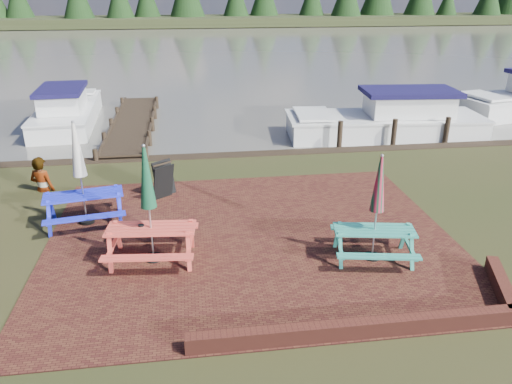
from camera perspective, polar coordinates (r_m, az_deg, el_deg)
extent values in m
plane|color=black|center=(10.44, 0.13, -7.90)|extent=(120.00, 120.00, 0.00)
cube|color=#381512|center=(11.30, -0.58, -5.30)|extent=(9.00, 7.50, 0.02)
cube|color=#4C1E16|center=(8.59, 12.99, -14.89)|extent=(6.00, 0.22, 0.30)
cube|color=#4C1E16|center=(10.39, 26.26, -9.73)|extent=(0.82, 1.77, 0.30)
cube|color=#4A4740|center=(46.22, -6.54, 15.94)|extent=(120.00, 60.00, 0.02)
cube|color=black|center=(75.06, -7.32, 18.83)|extent=(120.00, 10.00, 1.20)
cube|color=teal|center=(10.48, 13.39, -4.25)|extent=(1.72, 0.92, 0.04)
cube|color=teal|center=(10.07, 13.87, -7.17)|extent=(1.65, 0.51, 0.04)
cube|color=teal|center=(11.14, 12.72, -4.02)|extent=(1.65, 0.51, 0.04)
cube|color=teal|center=(10.52, 9.42, -5.87)|extent=(0.32, 1.41, 0.67)
cube|color=teal|center=(10.79, 16.94, -5.84)|extent=(0.32, 1.41, 0.67)
cylinder|color=black|center=(10.77, 13.09, -7.22)|extent=(0.33, 0.33, 0.09)
cylinder|color=#B2B2B7|center=(10.28, 13.62, -1.95)|extent=(0.03, 0.03, 2.27)
cone|color=#AB1835|center=(10.08, 13.91, 0.87)|extent=(0.29, 0.29, 1.13)
cube|color=#D84537|center=(10.34, -11.92, -4.09)|extent=(1.85, 0.86, 0.04)
cube|color=#D84537|center=(9.89, -12.37, -7.34)|extent=(1.80, 0.41, 0.04)
cube|color=#D84537|center=(11.07, -11.28, -3.85)|extent=(1.80, 0.41, 0.04)
cube|color=#D84537|center=(10.67, -15.89, -5.87)|extent=(0.23, 1.55, 0.74)
cube|color=#D84537|center=(10.41, -7.52, -5.87)|extent=(0.23, 1.55, 0.74)
cylinder|color=black|center=(10.66, -11.62, -7.39)|extent=(0.36, 0.36, 0.10)
cylinder|color=#B2B2B7|center=(10.13, -12.15, -1.53)|extent=(0.04, 0.04, 2.48)
cone|color=#114027|center=(9.91, -12.43, 1.62)|extent=(0.32, 0.32, 1.24)
cube|color=#1B25CE|center=(12.38, -19.14, -0.31)|extent=(1.89, 0.99, 0.04)
cube|color=#1B25CE|center=(11.87, -18.99, -2.81)|extent=(1.81, 0.53, 0.04)
cube|color=#1B25CE|center=(13.12, -18.97, -0.37)|extent=(1.81, 0.53, 0.04)
cube|color=#1B25CE|center=(12.59, -22.45, -2.26)|extent=(0.34, 1.55, 0.74)
cube|color=#1B25CE|center=(12.51, -15.39, -1.45)|extent=(0.34, 1.55, 0.74)
cylinder|color=black|center=(12.65, -18.75, -3.18)|extent=(0.36, 0.36, 0.10)
cylinder|color=#B2B2B7|center=(12.20, -19.45, 1.89)|extent=(0.04, 0.04, 2.49)
cone|color=beige|center=(12.02, -19.81, 4.56)|extent=(0.32, 0.32, 1.25)
cube|color=black|center=(13.34, -10.53, 1.08)|extent=(0.61, 0.54, 0.95)
cube|color=black|center=(13.64, -10.49, 1.57)|extent=(0.61, 0.54, 0.95)
cube|color=black|center=(13.34, -10.65, 3.17)|extent=(0.50, 0.39, 0.03)
cube|color=black|center=(21.17, -13.86, 7.82)|extent=(1.60, 9.00, 0.06)
cube|color=black|center=(21.25, -15.90, 7.81)|extent=(0.08, 9.00, 0.08)
cube|color=black|center=(21.09, -11.83, 8.09)|extent=(0.08, 9.00, 0.08)
cylinder|color=black|center=(17.07, -17.76, 3.08)|extent=(0.16, 0.16, 1.00)
cylinder|color=black|center=(16.85, -12.40, 3.41)|extent=(0.16, 0.16, 1.00)
cube|color=silver|center=(22.74, -20.64, 7.99)|extent=(2.53, 6.43, 0.90)
cube|color=silver|center=(22.64, -20.80, 9.13)|extent=(2.59, 6.56, 0.07)
cube|color=silver|center=(21.82, -21.24, 9.78)|extent=(1.71, 2.74, 0.77)
cube|color=#120E36|center=(21.74, -21.40, 10.89)|extent=(1.91, 3.13, 0.16)
cube|color=silver|center=(24.94, -20.07, 10.65)|extent=(1.90, 1.24, 0.09)
cube|color=silver|center=(20.08, 14.36, 6.99)|extent=(7.49, 3.14, 0.97)
cube|color=silver|center=(19.95, 14.50, 8.39)|extent=(7.63, 3.20, 0.08)
cube|color=silver|center=(20.13, 17.04, 9.61)|extent=(3.21, 2.07, 0.83)
cube|color=#120E36|center=(20.03, 17.19, 10.91)|extent=(3.66, 2.31, 0.18)
cube|color=silver|center=(19.28, 6.55, 8.86)|extent=(1.49, 2.25, 0.10)
cube|color=silver|center=(24.24, 24.74, 9.96)|extent=(1.61, 2.24, 0.10)
imported|color=gray|center=(14.78, -23.68, 3.62)|extent=(0.82, 0.68, 1.92)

